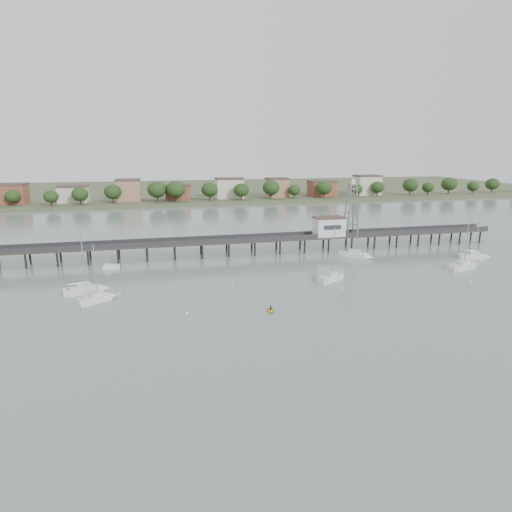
{
  "coord_description": "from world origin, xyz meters",
  "views": [
    {
      "loc": [
        -21.28,
        -49.29,
        27.53
      ],
      "look_at": [
        0.02,
        42.0,
        4.0
      ],
      "focal_mm": 30.0,
      "sensor_mm": 36.0,
      "label": 1
    }
  ],
  "objects_px": {
    "sailboat_e": "(478,256)",
    "white_tender": "(111,267)",
    "lattice_tower": "(351,210)",
    "sailboat_b": "(91,289)",
    "pier": "(241,241)",
    "yellow_dinghy": "(271,312)",
    "sailboat_f": "(359,256)",
    "sailboat_d": "(466,266)",
    "sailboat_c": "(335,277)",
    "sailboat_a": "(101,298)"
  },
  "relations": [
    {
      "from": "sailboat_c",
      "to": "white_tender",
      "type": "bearing_deg",
      "value": 128.91
    },
    {
      "from": "pier",
      "to": "yellow_dinghy",
      "type": "distance_m",
      "value": 42.16
    },
    {
      "from": "sailboat_a",
      "to": "yellow_dinghy",
      "type": "bearing_deg",
      "value": -55.45
    },
    {
      "from": "white_tender",
      "to": "sailboat_c",
      "type": "bearing_deg",
      "value": -25.8
    },
    {
      "from": "sailboat_d",
      "to": "sailboat_c",
      "type": "xyz_separation_m",
      "value": [
        -34.21,
        -1.62,
        0.01
      ]
    },
    {
      "from": "pier",
      "to": "sailboat_a",
      "type": "relative_size",
      "value": 13.12
    },
    {
      "from": "sailboat_b",
      "to": "sailboat_f",
      "type": "xyz_separation_m",
      "value": [
        64.24,
        13.33,
        -0.0
      ]
    },
    {
      "from": "sailboat_c",
      "to": "sailboat_f",
      "type": "height_order",
      "value": "sailboat_f"
    },
    {
      "from": "lattice_tower",
      "to": "sailboat_e",
      "type": "xyz_separation_m",
      "value": [
        27.1,
        -18.4,
        -10.45
      ]
    },
    {
      "from": "sailboat_b",
      "to": "white_tender",
      "type": "xyz_separation_m",
      "value": [
        2.22,
        17.0,
        -0.18
      ]
    },
    {
      "from": "sailboat_d",
      "to": "yellow_dinghy",
      "type": "bearing_deg",
      "value": -177.88
    },
    {
      "from": "sailboat_e",
      "to": "white_tender",
      "type": "bearing_deg",
      "value": -174.17
    },
    {
      "from": "lattice_tower",
      "to": "white_tender",
      "type": "bearing_deg",
      "value": -173.88
    },
    {
      "from": "sailboat_b",
      "to": "yellow_dinghy",
      "type": "bearing_deg",
      "value": -43.21
    },
    {
      "from": "pier",
      "to": "lattice_tower",
      "type": "xyz_separation_m",
      "value": [
        31.5,
        0.0,
        7.31
      ]
    },
    {
      "from": "pier",
      "to": "sailboat_b",
      "type": "xyz_separation_m",
      "value": [
        -34.88,
        -23.88,
        -3.15
      ]
    },
    {
      "from": "white_tender",
      "to": "sailboat_e",
      "type": "bearing_deg",
      "value": -10.17
    },
    {
      "from": "lattice_tower",
      "to": "sailboat_e",
      "type": "distance_m",
      "value": 34.39
    },
    {
      "from": "pier",
      "to": "sailboat_c",
      "type": "distance_m",
      "value": 31.3
    },
    {
      "from": "sailboat_c",
      "to": "sailboat_e",
      "type": "bearing_deg",
      "value": -16.9
    },
    {
      "from": "sailboat_c",
      "to": "sailboat_a",
      "type": "xyz_separation_m",
      "value": [
        -47.64,
        -2.47,
        0.0
      ]
    },
    {
      "from": "sailboat_a",
      "to": "yellow_dinghy",
      "type": "distance_m",
      "value": 31.84
    },
    {
      "from": "sailboat_a",
      "to": "pier",
      "type": "bearing_deg",
      "value": 9.81
    },
    {
      "from": "lattice_tower",
      "to": "pier",
      "type": "bearing_deg",
      "value": -180.0
    },
    {
      "from": "sailboat_c",
      "to": "sailboat_b",
      "type": "height_order",
      "value": "sailboat_b"
    },
    {
      "from": "pier",
      "to": "sailboat_f",
      "type": "relative_size",
      "value": 11.05
    },
    {
      "from": "sailboat_f",
      "to": "sailboat_b",
      "type": "bearing_deg",
      "value": -127.39
    },
    {
      "from": "sailboat_d",
      "to": "yellow_dinghy",
      "type": "distance_m",
      "value": 55.01
    },
    {
      "from": "pier",
      "to": "lattice_tower",
      "type": "height_order",
      "value": "lattice_tower"
    },
    {
      "from": "sailboat_e",
      "to": "sailboat_c",
      "type": "xyz_separation_m",
      "value": [
        -43.25,
        -8.69,
        -0.0
      ]
    },
    {
      "from": "sailboat_c",
      "to": "sailboat_f",
      "type": "bearing_deg",
      "value": 21.47
    },
    {
      "from": "pier",
      "to": "sailboat_e",
      "type": "height_order",
      "value": "sailboat_e"
    },
    {
      "from": "pier",
      "to": "white_tender",
      "type": "distance_m",
      "value": 33.54
    },
    {
      "from": "sailboat_d",
      "to": "sailboat_b",
      "type": "distance_m",
      "value": 84.45
    },
    {
      "from": "sailboat_f",
      "to": "white_tender",
      "type": "distance_m",
      "value": 62.13
    },
    {
      "from": "sailboat_f",
      "to": "sailboat_c",
      "type": "bearing_deg",
      "value": -89.38
    },
    {
      "from": "lattice_tower",
      "to": "sailboat_f",
      "type": "bearing_deg",
      "value": -101.47
    },
    {
      "from": "yellow_dinghy",
      "to": "pier",
      "type": "bearing_deg",
      "value": 91.35
    },
    {
      "from": "sailboat_a",
      "to": "sailboat_f",
      "type": "bearing_deg",
      "value": -15.52
    },
    {
      "from": "sailboat_b",
      "to": "white_tender",
      "type": "distance_m",
      "value": 17.15
    },
    {
      "from": "sailboat_c",
      "to": "sailboat_a",
      "type": "height_order",
      "value": "sailboat_c"
    },
    {
      "from": "sailboat_e",
      "to": "white_tender",
      "type": "xyz_separation_m",
      "value": [
        -91.26,
        11.52,
        -0.18
      ]
    },
    {
      "from": "lattice_tower",
      "to": "yellow_dinghy",
      "type": "xyz_separation_m",
      "value": [
        -34.44,
        -41.89,
        -11.1
      ]
    },
    {
      "from": "sailboat_a",
      "to": "lattice_tower",
      "type": "bearing_deg",
      "value": -7.8
    },
    {
      "from": "lattice_tower",
      "to": "sailboat_e",
      "type": "relative_size",
      "value": 1.26
    },
    {
      "from": "pier",
      "to": "sailboat_b",
      "type": "height_order",
      "value": "sailboat_b"
    },
    {
      "from": "sailboat_d",
      "to": "white_tender",
      "type": "bearing_deg",
      "value": 152.02
    },
    {
      "from": "sailboat_c",
      "to": "sailboat_f",
      "type": "distance_m",
      "value": 21.67
    },
    {
      "from": "sailboat_a",
      "to": "sailboat_b",
      "type": "bearing_deg",
      "value": 81.84
    },
    {
      "from": "lattice_tower",
      "to": "sailboat_b",
      "type": "bearing_deg",
      "value": -160.21
    }
  ]
}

